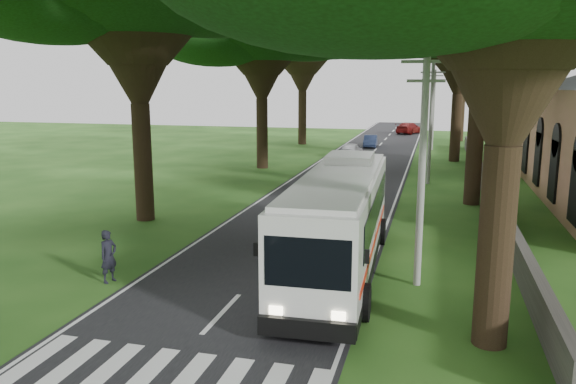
# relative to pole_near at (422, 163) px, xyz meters

# --- Properties ---
(ground) EXTENTS (140.00, 140.00, 0.00)m
(ground) POSITION_rel_pole_near_xyz_m (-5.50, -6.00, -4.18)
(ground) COLOR #1E4714
(ground) RESTS_ON ground
(road) EXTENTS (8.00, 120.00, 0.04)m
(road) POSITION_rel_pole_near_xyz_m (-5.50, 19.00, -4.17)
(road) COLOR black
(road) RESTS_ON ground
(crosswalk) EXTENTS (8.00, 3.00, 0.01)m
(crosswalk) POSITION_rel_pole_near_xyz_m (-5.50, -8.00, -4.18)
(crosswalk) COLOR silver
(crosswalk) RESTS_ON ground
(property_wall) EXTENTS (0.35, 50.00, 1.20)m
(property_wall) POSITION_rel_pole_near_xyz_m (3.50, 18.00, -3.58)
(property_wall) COLOR #383533
(property_wall) RESTS_ON ground
(pole_near) EXTENTS (1.60, 0.24, 8.00)m
(pole_near) POSITION_rel_pole_near_xyz_m (0.00, 0.00, 0.00)
(pole_near) COLOR gray
(pole_near) RESTS_ON ground
(pole_mid) EXTENTS (1.60, 0.24, 8.00)m
(pole_mid) POSITION_rel_pole_near_xyz_m (0.00, 20.00, 0.00)
(pole_mid) COLOR gray
(pole_mid) RESTS_ON ground
(pole_far) EXTENTS (1.60, 0.24, 8.00)m
(pole_far) POSITION_rel_pole_near_xyz_m (0.00, 40.00, 0.00)
(pole_far) COLOR gray
(pole_far) RESTS_ON ground
(tree_l_midb) EXTENTS (14.47, 14.47, 14.26)m
(tree_l_midb) POSITION_rel_pole_near_xyz_m (-13.00, 24.00, 6.90)
(tree_l_midb) COLOR black
(tree_l_midb) RESTS_ON ground
(tree_l_far) EXTENTS (13.06, 13.06, 14.59)m
(tree_l_far) POSITION_rel_pole_near_xyz_m (-14.00, 42.00, 7.46)
(tree_l_far) COLOR black
(tree_l_far) RESTS_ON ground
(tree_r_midb) EXTENTS (13.14, 13.14, 14.58)m
(tree_r_midb) POSITION_rel_pole_near_xyz_m (2.00, 32.00, 7.44)
(tree_r_midb) COLOR black
(tree_r_midb) RESTS_ON ground
(tree_r_far) EXTENTS (13.23, 13.23, 15.30)m
(tree_r_far) POSITION_rel_pole_near_xyz_m (3.00, 50.00, 8.12)
(tree_r_far) COLOR black
(tree_r_far) RESTS_ON ground
(coach_bus) EXTENTS (3.23, 12.34, 3.61)m
(coach_bus) POSITION_rel_pole_near_xyz_m (-2.80, 0.70, -2.23)
(coach_bus) COLOR silver
(coach_bus) RESTS_ON ground
(distant_car_a) EXTENTS (1.81, 4.06, 1.36)m
(distant_car_a) POSITION_rel_pole_near_xyz_m (-7.02, 31.99, -3.47)
(distant_car_a) COLOR #BCBBC0
(distant_car_a) RESTS_ON road
(distant_car_b) EXTENTS (1.55, 3.86, 1.25)m
(distant_car_b) POSITION_rel_pole_near_xyz_m (-6.30, 40.80, -3.53)
(distant_car_b) COLOR navy
(distant_car_b) RESTS_ON road
(distant_car_c) EXTENTS (3.68, 5.55, 1.49)m
(distant_car_c) POSITION_rel_pole_near_xyz_m (-3.19, 58.05, -3.40)
(distant_car_c) COLOR maroon
(distant_car_c) RESTS_ON road
(pedestrian) EXTENTS (0.62, 0.77, 1.83)m
(pedestrian) POSITION_rel_pole_near_xyz_m (-10.24, -2.42, -3.26)
(pedestrian) COLOR black
(pedestrian) RESTS_ON ground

